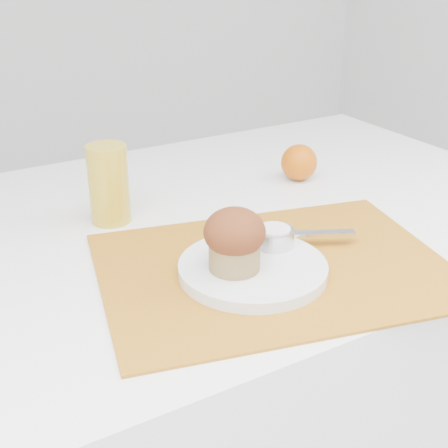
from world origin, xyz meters
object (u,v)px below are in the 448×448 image
muffin (235,239)px  orange (299,162)px  table (225,384)px  plate (253,269)px  juice_glass (109,184)px

muffin → orange: bearing=41.2°
table → orange: 0.46m
table → orange: orange is taller
plate → juice_glass: size_ratio=1.59×
plate → orange: bearing=44.2°
juice_glass → muffin: bearing=-75.1°
juice_glass → muffin: 0.29m
plate → orange: size_ratio=2.98×
table → plate: size_ratio=5.71×
table → muffin: (-0.11, -0.21, 0.44)m
table → muffin: bearing=-117.6°
muffin → plate: bearing=-3.0°
table → juice_glass: bearing=159.7°
plate → orange: orange is taller
table → orange: (0.21, 0.07, 0.41)m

